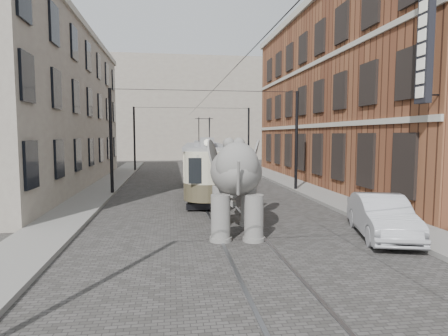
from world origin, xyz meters
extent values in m
plane|color=#423F3D|center=(0.00, 0.00, 0.00)|extent=(120.00, 120.00, 0.00)
cube|color=slate|center=(6.00, 0.00, 0.07)|extent=(2.00, 60.00, 0.15)
cube|color=slate|center=(-6.50, 0.00, 0.07)|extent=(2.00, 60.00, 0.15)
cube|color=brown|center=(11.00, 9.00, 6.00)|extent=(8.00, 26.00, 12.00)
cube|color=gray|center=(-11.00, 10.00, 5.00)|extent=(7.00, 24.00, 10.00)
cube|color=gray|center=(0.00, 40.00, 7.00)|extent=(28.00, 10.00, 14.00)
imported|color=#A6A6AA|center=(4.65, -4.32, 0.70)|extent=(2.58, 4.50, 1.40)
camera|label=1|loc=(-2.31, -15.83, 3.41)|focal=30.22mm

